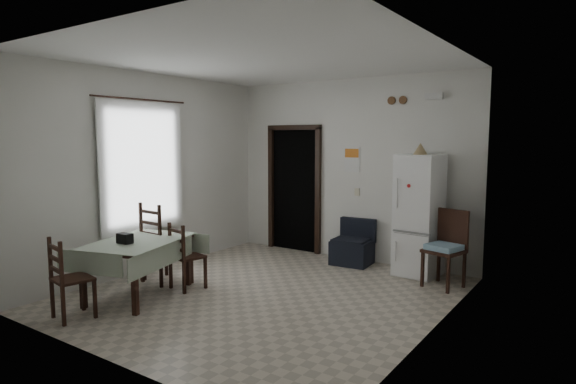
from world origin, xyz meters
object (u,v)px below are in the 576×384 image
(dining_chair_far_right, at_px, (188,256))
(fridge, at_px, (419,215))
(navy_seat, at_px, (352,242))
(dining_table, at_px, (139,268))
(dining_chair_near_head, at_px, (73,278))
(dining_chair_far_left, at_px, (163,242))
(corner_chair, at_px, (444,249))

(dining_chair_far_right, bearing_deg, fridge, -123.21)
(fridge, relative_size, navy_seat, 2.49)
(dining_table, xyz_separation_m, dining_chair_near_head, (0.02, -0.89, 0.10))
(dining_chair_far_left, bearing_deg, dining_table, 114.58)
(corner_chair, relative_size, dining_chair_near_head, 1.13)
(navy_seat, relative_size, dining_table, 0.52)
(corner_chair, bearing_deg, fridge, 156.94)
(navy_seat, xyz_separation_m, dining_table, (-1.48, -2.87, 0.00))
(dining_chair_far_left, bearing_deg, fridge, -137.28)
(fridge, relative_size, dining_chair_near_head, 1.92)
(navy_seat, distance_m, corner_chair, 1.58)
(dining_chair_far_left, bearing_deg, corner_chair, -146.46)
(dining_chair_far_left, bearing_deg, dining_chair_far_right, 179.12)
(corner_chair, distance_m, dining_table, 3.91)
(fridge, bearing_deg, corner_chair, -33.32)
(dining_table, xyz_separation_m, dining_chair_far_left, (-0.23, 0.59, 0.20))
(navy_seat, distance_m, dining_chair_far_right, 2.61)
(fridge, height_order, navy_seat, fridge)
(dining_table, bearing_deg, dining_chair_near_head, -105.48)
(dining_chair_far_right, bearing_deg, navy_seat, -106.48)
(dining_chair_far_left, bearing_deg, navy_seat, -123.74)
(fridge, relative_size, dining_chair_far_right, 1.98)
(fridge, distance_m, dining_table, 3.86)
(dining_chair_far_right, xyz_separation_m, dining_chair_near_head, (-0.26, -1.44, 0.01))
(navy_seat, distance_m, dining_chair_near_head, 4.04)
(corner_chair, bearing_deg, dining_chair_far_right, -129.26)
(fridge, distance_m, navy_seat, 1.17)
(dining_table, xyz_separation_m, dining_chair_far_right, (0.28, 0.55, 0.09))
(dining_table, bearing_deg, dining_chair_far_right, 46.91)
(dining_chair_far_left, height_order, dining_chair_far_right, dining_chair_far_left)
(dining_chair_near_head, bearing_deg, fridge, -112.28)
(dining_chair_far_right, distance_m, dining_chair_near_head, 1.47)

